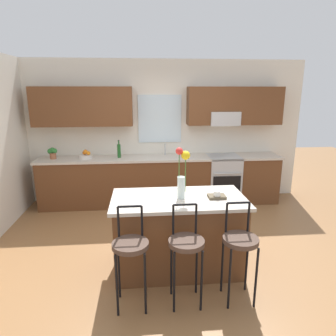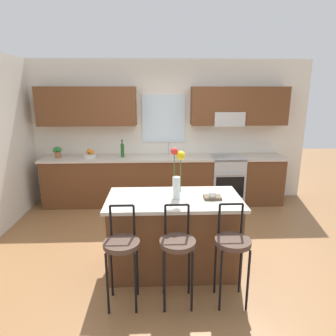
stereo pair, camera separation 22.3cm
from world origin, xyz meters
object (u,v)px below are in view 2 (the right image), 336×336
(oven_range, at_px, (226,180))
(cookbook, at_px, (212,197))
(potted_plant_small, at_px, (57,151))
(kitchen_island, at_px, (174,233))
(bar_stool_far, at_px, (232,246))
(bottle_olive_oil, at_px, (122,150))
(bar_stool_near, at_px, (122,248))
(bar_stool_middle, at_px, (178,247))
(flower_vase, at_px, (177,173))
(mug_ceramic, at_px, (212,196))
(fruit_bowl_oranges, at_px, (90,155))

(oven_range, bearing_deg, cookbook, -107.35)
(potted_plant_small, bearing_deg, kitchen_island, -47.49)
(bar_stool_far, height_order, bottle_olive_oil, bottle_olive_oil)
(oven_range, relative_size, bar_stool_near, 0.88)
(bar_stool_near, relative_size, potted_plant_small, 4.93)
(potted_plant_small, bearing_deg, bottle_olive_oil, -0.05)
(bar_stool_near, bearing_deg, bar_stool_middle, 0.00)
(bar_stool_far, relative_size, potted_plant_small, 4.93)
(kitchen_island, height_order, flower_vase, flower_vase)
(bar_stool_near, xyz_separation_m, potted_plant_small, (-1.49, 2.85, 0.40))
(bar_stool_far, xyz_separation_m, mug_ceramic, (-0.11, 0.56, 0.33))
(mug_ceramic, bearing_deg, fruit_bowl_oranges, 129.49)
(kitchen_island, height_order, cookbook, cookbook)
(flower_vase, bearing_deg, cookbook, -3.20)
(mug_ceramic, relative_size, cookbook, 0.45)
(bar_stool_far, bearing_deg, potted_plant_small, 132.28)
(oven_range, bearing_deg, fruit_bowl_oranges, 179.36)
(bar_stool_near, relative_size, mug_ceramic, 11.58)
(kitchen_island, distance_m, bar_stool_near, 0.85)
(oven_range, bearing_deg, potted_plant_small, 179.54)
(kitchen_island, bearing_deg, bar_stool_middle, -90.00)
(bar_stool_near, distance_m, fruit_bowl_oranges, 3.01)
(oven_range, height_order, cookbook, cookbook)
(bar_stool_near, xyz_separation_m, bar_stool_middle, (0.55, 0.00, 0.00))
(cookbook, bearing_deg, mug_ceramic, -101.26)
(oven_range, height_order, bottle_olive_oil, bottle_olive_oil)
(potted_plant_small, bearing_deg, oven_range, -0.46)
(cookbook, distance_m, fruit_bowl_oranges, 2.95)
(mug_ceramic, xyz_separation_m, potted_plant_small, (-2.48, 2.29, 0.07))
(bottle_olive_oil, relative_size, potted_plant_small, 1.56)
(flower_vase, bearing_deg, potted_plant_small, 132.72)
(bar_stool_middle, height_order, bar_stool_far, same)
(bar_stool_far, xyz_separation_m, fruit_bowl_oranges, (-2.00, 2.85, 0.33))
(fruit_bowl_oranges, bearing_deg, bottle_olive_oil, -0.40)
(cookbook, distance_m, potted_plant_small, 3.36)
(oven_range, xyz_separation_m, cookbook, (-0.70, -2.24, 0.48))
(bar_stool_far, xyz_separation_m, potted_plant_small, (-2.59, 2.85, 0.40))
(kitchen_island, relative_size, bottle_olive_oil, 4.76)
(bar_stool_far, bearing_deg, flower_vase, 130.59)
(mug_ceramic, height_order, cookbook, mug_ceramic)
(kitchen_island, xyz_separation_m, potted_plant_small, (-2.04, 2.22, 0.57))
(kitchen_island, height_order, bar_stool_near, bar_stool_near)
(kitchen_island, distance_m, mug_ceramic, 0.67)
(cookbook, xyz_separation_m, fruit_bowl_oranges, (-1.89, 2.27, 0.03))
(fruit_bowl_oranges, relative_size, potted_plant_small, 1.13)
(oven_range, height_order, bar_stool_middle, bar_stool_middle)
(bar_stool_near, distance_m, flower_vase, 1.02)
(flower_vase, height_order, bottle_olive_oil, flower_vase)
(oven_range, distance_m, bar_stool_far, 2.89)
(mug_ceramic, height_order, potted_plant_small, potted_plant_small)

